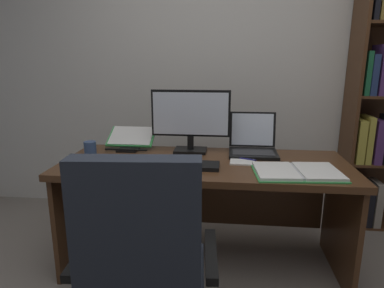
{
  "coord_description": "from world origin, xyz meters",
  "views": [
    {
      "loc": [
        0.03,
        -1.1,
        1.33
      ],
      "look_at": [
        -0.18,
        0.86,
        0.84
      ],
      "focal_mm": 31.42,
      "sensor_mm": 36.0,
      "label": 1
    }
  ],
  "objects_px": {
    "desk": "(205,186)",
    "monitor": "(191,120)",
    "office_chair": "(144,283)",
    "open_binder": "(297,172)",
    "laptop": "(253,145)",
    "notepad": "(242,160)",
    "computer_mouse": "(134,162)",
    "pen": "(246,159)",
    "reading_stand_with_book": "(131,138)",
    "coffee_mug": "(90,148)",
    "keyboard": "(184,165)"
  },
  "relations": [
    {
      "from": "keyboard",
      "to": "open_binder",
      "type": "xyz_separation_m",
      "value": [
        0.64,
        -0.05,
        -0.0
      ]
    },
    {
      "from": "monitor",
      "to": "open_binder",
      "type": "distance_m",
      "value": 0.79
    },
    {
      "from": "reading_stand_with_book",
      "to": "keyboard",
      "type": "bearing_deg",
      "value": -43.22
    },
    {
      "from": "keyboard",
      "to": "reading_stand_with_book",
      "type": "bearing_deg",
      "value": 136.78
    },
    {
      "from": "computer_mouse",
      "to": "pen",
      "type": "xyz_separation_m",
      "value": [
        0.67,
        0.17,
        -0.01
      ]
    },
    {
      "from": "office_chair",
      "to": "computer_mouse",
      "type": "height_order",
      "value": "office_chair"
    },
    {
      "from": "desk",
      "to": "reading_stand_with_book",
      "type": "bearing_deg",
      "value": 159.12
    },
    {
      "from": "keyboard",
      "to": "reading_stand_with_book",
      "type": "distance_m",
      "value": 0.61
    },
    {
      "from": "laptop",
      "to": "office_chair",
      "type": "bearing_deg",
      "value": -115.57
    },
    {
      "from": "laptop",
      "to": "notepad",
      "type": "bearing_deg",
      "value": -111.29
    },
    {
      "from": "reading_stand_with_book",
      "to": "computer_mouse",
      "type": "bearing_deg",
      "value": -71.31
    },
    {
      "from": "keyboard",
      "to": "pen",
      "type": "xyz_separation_m",
      "value": [
        0.37,
        0.17,
        0.0
      ]
    },
    {
      "from": "notepad",
      "to": "pen",
      "type": "distance_m",
      "value": 0.02
    },
    {
      "from": "laptop",
      "to": "notepad",
      "type": "height_order",
      "value": "laptop"
    },
    {
      "from": "reading_stand_with_book",
      "to": "pen",
      "type": "height_order",
      "value": "reading_stand_with_book"
    },
    {
      "from": "desk",
      "to": "keyboard",
      "type": "xyz_separation_m",
      "value": [
        -0.11,
        -0.2,
        0.2
      ]
    },
    {
      "from": "notepad",
      "to": "coffee_mug",
      "type": "height_order",
      "value": "coffee_mug"
    },
    {
      "from": "keyboard",
      "to": "pen",
      "type": "distance_m",
      "value": 0.41
    },
    {
      "from": "reading_stand_with_book",
      "to": "office_chair",
      "type": "bearing_deg",
      "value": -71.79
    },
    {
      "from": "office_chair",
      "to": "notepad",
      "type": "bearing_deg",
      "value": 58.9
    },
    {
      "from": "desk",
      "to": "open_binder",
      "type": "bearing_deg",
      "value": -25.41
    },
    {
      "from": "desk",
      "to": "reading_stand_with_book",
      "type": "xyz_separation_m",
      "value": [
        -0.55,
        0.21,
        0.26
      ]
    },
    {
      "from": "keyboard",
      "to": "computer_mouse",
      "type": "distance_m",
      "value": 0.3
    },
    {
      "from": "desk",
      "to": "notepad",
      "type": "distance_m",
      "value": 0.31
    },
    {
      "from": "coffee_mug",
      "to": "reading_stand_with_book",
      "type": "bearing_deg",
      "value": 46.47
    },
    {
      "from": "open_binder",
      "to": "coffee_mug",
      "type": "relative_size",
      "value": 5.26
    },
    {
      "from": "computer_mouse",
      "to": "pen",
      "type": "bearing_deg",
      "value": 14.11
    },
    {
      "from": "open_binder",
      "to": "monitor",
      "type": "bearing_deg",
      "value": 143.42
    },
    {
      "from": "desk",
      "to": "office_chair",
      "type": "height_order",
      "value": "office_chair"
    },
    {
      "from": "open_binder",
      "to": "laptop",
      "type": "bearing_deg",
      "value": 113.5
    },
    {
      "from": "coffee_mug",
      "to": "pen",
      "type": "bearing_deg",
      "value": -1.08
    },
    {
      "from": "laptop",
      "to": "computer_mouse",
      "type": "bearing_deg",
      "value": -153.53
    },
    {
      "from": "desk",
      "to": "reading_stand_with_book",
      "type": "distance_m",
      "value": 0.65
    },
    {
      "from": "monitor",
      "to": "laptop",
      "type": "height_order",
      "value": "monitor"
    },
    {
      "from": "desk",
      "to": "monitor",
      "type": "relative_size",
      "value": 3.32
    },
    {
      "from": "notepad",
      "to": "monitor",
      "type": "bearing_deg",
      "value": 152.04
    },
    {
      "from": "office_chair",
      "to": "laptop",
      "type": "height_order",
      "value": "office_chair"
    },
    {
      "from": "monitor",
      "to": "laptop",
      "type": "xyz_separation_m",
      "value": [
        0.43,
        0.01,
        -0.16
      ]
    },
    {
      "from": "desk",
      "to": "pen",
      "type": "distance_m",
      "value": 0.33
    },
    {
      "from": "reading_stand_with_book",
      "to": "laptop",
      "type": "bearing_deg",
      "value": -3.42
    },
    {
      "from": "monitor",
      "to": "reading_stand_with_book",
      "type": "height_order",
      "value": "monitor"
    },
    {
      "from": "reading_stand_with_book",
      "to": "coffee_mug",
      "type": "bearing_deg",
      "value": -133.53
    },
    {
      "from": "open_binder",
      "to": "computer_mouse",
      "type": "bearing_deg",
      "value": 172.53
    },
    {
      "from": "laptop",
      "to": "computer_mouse",
      "type": "relative_size",
      "value": 3.07
    },
    {
      "from": "office_chair",
      "to": "desk",
      "type": "bearing_deg",
      "value": 73.38
    },
    {
      "from": "desk",
      "to": "coffee_mug",
      "type": "relative_size",
      "value": 18.94
    },
    {
      "from": "office_chair",
      "to": "open_binder",
      "type": "relative_size",
      "value": 2.02
    },
    {
      "from": "desk",
      "to": "monitor",
      "type": "distance_m",
      "value": 0.45
    },
    {
      "from": "desk",
      "to": "keyboard",
      "type": "distance_m",
      "value": 0.31
    },
    {
      "from": "pen",
      "to": "office_chair",
      "type": "bearing_deg",
      "value": -117.55
    }
  ]
}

